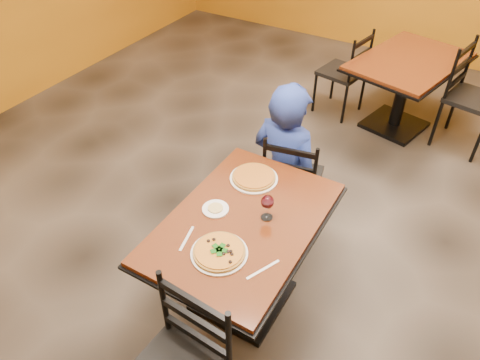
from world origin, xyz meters
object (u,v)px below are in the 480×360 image
Objects in this scene: pizza_main at (219,251)px; pizza_far at (254,177)px; wine_glass at (267,206)px; diner at (286,154)px; plate_far at (254,178)px; table_second at (406,78)px; side_plate at (215,209)px; chair_second_left at (342,72)px; table_main at (243,243)px; plate_main at (219,253)px; chair_second_right at (474,100)px; chair_main_far at (293,178)px.

pizza_far is (-0.15, 0.64, 0.00)m from pizza_main.
diner is at bearing 107.39° from wine_glass.
wine_glass is (0.24, -0.27, 0.08)m from plate_far.
pizza_far is at bearing 101.74° from diner.
diner reaches higher than table_second.
side_plate is (-0.04, -0.91, 0.17)m from diner.
pizza_main is at bearing 17.96° from chair_second_left.
plate_far is at bearing 109.74° from table_main.
chair_second_left is at bearing 97.17° from plate_main.
table_second is 8.63× the size of side_plate.
diner is (-0.44, -1.76, 0.03)m from table_second.
chair_second_right is at bearing 67.28° from side_plate.
plate_far is at bearing 80.94° from side_plate.
chair_main_far is at bearing 163.32° from chair_second_right.
pizza_main reaches higher than table_second.
chair_second_right is 3.52× the size of pizza_main.
plate_far is 0.37m from side_plate.
plate_main is at bearing 107.56° from diner.
table_second is (0.29, 2.67, -0.00)m from table_main.
chair_main_far is at bearing 93.67° from plate_main.
diner reaches higher than plate_far.
chair_main_far is 1.85m from chair_second_left.
chair_second_left is at bearing 97.17° from pizza_main.
plate_far is at bearing -100.26° from table_second.
plate_far is (-0.15, 0.64, -0.02)m from pizza_main.
plate_main is at bearing -86.40° from table_main.
chair_main_far is at bearing 81.42° from pizza_far.
chair_second_left is (-0.30, 1.82, 0.01)m from chair_main_far.
diner reaches higher than table_main.
chair_second_right reaches higher than wine_glass.
chair_main_far is 1.18m from plate_main.
chair_second_right is 0.85× the size of diner.
wine_glass is (0.29, 0.10, 0.08)m from side_plate.
chair_second_left is 2.92× the size of plate_far.
diner is at bearing 87.62° from side_plate.
side_plate is at bearing 14.37° from chair_second_left.
plate_main is 1.09× the size of pizza_main.
diner is 3.80× the size of plate_main.
chair_second_left is at bearing 100.14° from wine_glass.
table_second is at bearing -111.79° from chair_main_far.
pizza_far is at bearing 70.35° from chair_main_far.
diner is (-0.15, 0.90, 0.03)m from table_main.
chair_second_left is at bearing 95.58° from plate_far.
chair_second_right is at bearing 0.00° from table_second.
pizza_far is 0.37m from side_plate.
chair_main_far is at bearing 93.69° from table_main.
table_second is 1.82m from diner.
chair_main_far is 0.88× the size of chair_second_right.
wine_glass reaches higher than pizza_far.
wine_glass is at bearing -48.79° from pizza_far.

